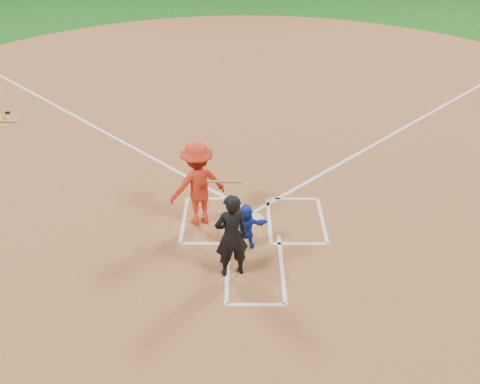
{
  "coord_description": "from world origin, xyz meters",
  "views": [
    {
      "loc": [
        -0.28,
        -10.17,
        6.92
      ],
      "look_at": [
        -0.3,
        -0.4,
        1.0
      ],
      "focal_mm": 40.0,
      "sensor_mm": 36.0,
      "label": 1
    }
  ],
  "objects_px": {
    "catcher": "(246,227)",
    "umpire": "(231,236)",
    "batter_at_plate": "(198,184)",
    "home_plate": "(253,219)"
  },
  "relations": [
    {
      "from": "catcher",
      "to": "umpire",
      "type": "height_order",
      "value": "umpire"
    },
    {
      "from": "catcher",
      "to": "umpire",
      "type": "distance_m",
      "value": 0.98
    },
    {
      "from": "home_plate",
      "to": "batter_at_plate",
      "type": "height_order",
      "value": "batter_at_plate"
    },
    {
      "from": "batter_at_plate",
      "to": "home_plate",
      "type": "bearing_deg",
      "value": 3.37
    },
    {
      "from": "umpire",
      "to": "batter_at_plate",
      "type": "height_order",
      "value": "batter_at_plate"
    },
    {
      "from": "catcher",
      "to": "batter_at_plate",
      "type": "distance_m",
      "value": 1.49
    },
    {
      "from": "home_plate",
      "to": "catcher",
      "type": "height_order",
      "value": "catcher"
    },
    {
      "from": "batter_at_plate",
      "to": "umpire",
      "type": "bearing_deg",
      "value": -67.21
    },
    {
      "from": "home_plate",
      "to": "catcher",
      "type": "bearing_deg",
      "value": 80.06
    },
    {
      "from": "umpire",
      "to": "batter_at_plate",
      "type": "distance_m",
      "value": 1.97
    }
  ]
}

